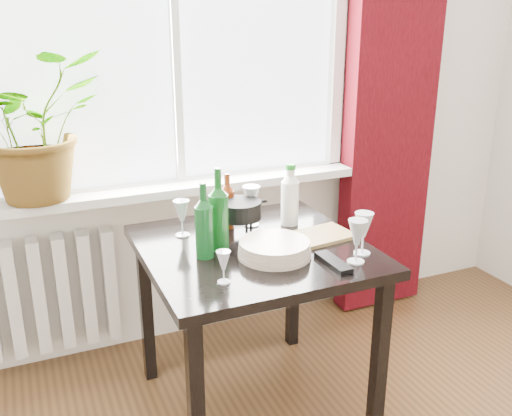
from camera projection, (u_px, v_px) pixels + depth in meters
name	position (u px, v px, depth m)	size (l,w,h in m)	color
window	(172.00, 12.00, 2.49)	(1.72, 0.08, 1.62)	white
windowsill	(184.00, 186.00, 2.68)	(1.72, 0.20, 0.04)	silver
curtain	(393.00, 75.00, 2.92)	(0.50, 0.12, 2.56)	#35040A
radiator	(26.00, 298.00, 2.57)	(0.80, 0.10, 0.55)	silver
table	(254.00, 267.00, 2.25)	(0.85, 0.85, 0.74)	black
potted_plant	(34.00, 126.00, 2.36)	(0.56, 0.48, 0.62)	#3B671B
wine_bottle_left	(204.00, 220.00, 2.08)	(0.07, 0.07, 0.29)	#0D481A
wine_bottle_right	(218.00, 209.00, 2.14)	(0.08, 0.08, 0.32)	#0D4815
bottle_amber	(227.00, 201.00, 2.37)	(0.06, 0.06, 0.24)	maroon
cleaning_bottle	(290.00, 194.00, 2.41)	(0.08, 0.08, 0.27)	silver
wineglass_front_right	(357.00, 241.00, 2.05)	(0.07, 0.07, 0.17)	#B2BABF
wineglass_far_right	(363.00, 233.00, 2.12)	(0.07, 0.07, 0.17)	silver
wineglass_back_center	(251.00, 205.00, 2.41)	(0.08, 0.08, 0.18)	silver
wineglass_back_left	(182.00, 218.00, 2.30)	(0.07, 0.07, 0.15)	silver
wineglass_front_left	(224.00, 267.00, 1.90)	(0.05, 0.05, 0.12)	silver
plate_stack	(274.00, 249.00, 2.12)	(0.28, 0.28, 0.06)	beige
fondue_pot	(240.00, 217.00, 2.33)	(0.21, 0.18, 0.14)	black
tv_remote	(333.00, 262.00, 2.05)	(0.05, 0.19, 0.02)	black
cutting_board	(318.00, 236.00, 2.30)	(0.28, 0.18, 0.01)	olive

